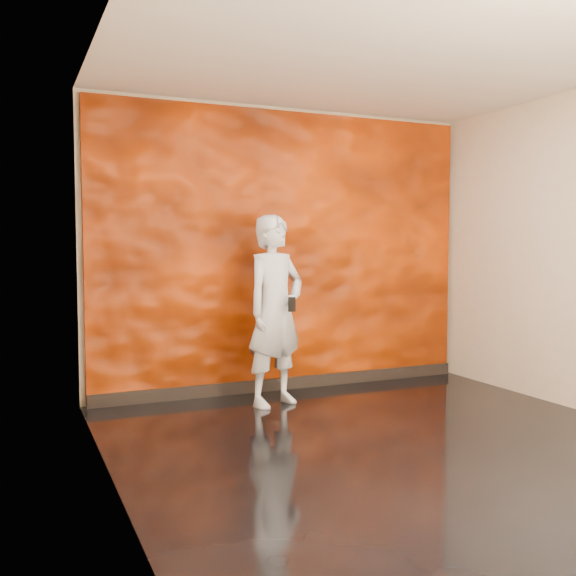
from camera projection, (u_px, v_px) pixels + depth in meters
The scene contains 5 objects.
room at pixel (396, 251), 4.59m from camera, with size 4.02×4.02×2.81m.
feature_wall at pixel (287, 252), 6.38m from camera, with size 3.90×0.06×2.75m, color #E54100.
baseboard at pixel (289, 383), 6.43m from camera, with size 3.90×0.04×0.12m, color black.
man at pixel (275, 310), 5.76m from camera, with size 0.62×0.41×1.71m, color #ACB0BD.
phone at pixel (292, 304), 5.58m from camera, with size 0.07×0.01×0.13m, color black.
Camera 1 is at (-2.55, -3.90, 1.44)m, focal length 40.00 mm.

